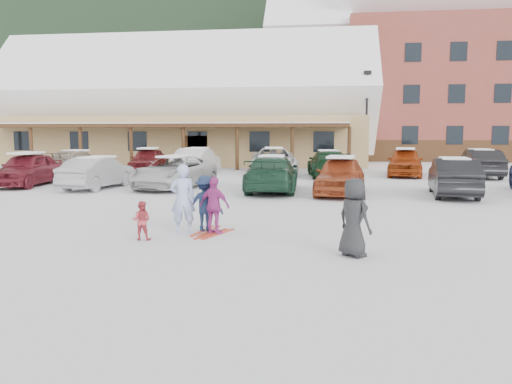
# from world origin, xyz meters

# --- Properties ---
(ground) EXTENTS (160.00, 160.00, 0.00)m
(ground) POSITION_xyz_m (0.00, 0.00, 0.00)
(ground) COLOR white
(ground) RESTS_ON ground
(forested_hillside) EXTENTS (300.00, 70.00, 38.00)m
(forested_hillside) POSITION_xyz_m (0.00, 85.00, 19.00)
(forested_hillside) COLOR black
(forested_hillside) RESTS_ON ground
(day_lodge) EXTENTS (29.12, 12.50, 10.38)m
(day_lodge) POSITION_xyz_m (-9.00, 27.96, 3.94)
(day_lodge) COLOR tan
(day_lodge) RESTS_ON ground
(alpine_hotel) EXTENTS (31.48, 14.01, 21.48)m
(alpine_hotel) POSITION_xyz_m (14.27, 38.00, 8.63)
(alpine_hotel) COLOR brown
(alpine_hotel) RESTS_ON ground
(lamp_post) EXTENTS (0.50, 0.25, 6.61)m
(lamp_post) POSITION_xyz_m (4.89, 23.98, 3.71)
(lamp_post) COLOR black
(lamp_post) RESTS_ON ground
(conifer_0) EXTENTS (4.40, 4.40, 10.20)m
(conifer_0) POSITION_xyz_m (-26.00, 30.00, 5.69)
(conifer_0) COLOR black
(conifer_0) RESTS_ON ground
(conifer_2) EXTENTS (5.28, 5.28, 12.24)m
(conifer_2) POSITION_xyz_m (-30.00, 42.00, 6.83)
(conifer_2) COLOR black
(conifer_2) RESTS_ON ground
(conifer_3) EXTENTS (3.96, 3.96, 9.18)m
(conifer_3) POSITION_xyz_m (6.00, 44.00, 5.12)
(conifer_3) COLOR black
(conifer_3) RESTS_ON ground
(adult_skier) EXTENTS (0.73, 0.60, 1.71)m
(adult_skier) POSITION_xyz_m (-1.47, 0.54, 0.86)
(adult_skier) COLOR #A3B3E4
(adult_skier) RESTS_ON ground
(toddler_red) EXTENTS (0.46, 0.36, 0.92)m
(toddler_red) POSITION_xyz_m (-2.20, -0.36, 0.46)
(toddler_red) COLOR #B93840
(toddler_red) RESTS_ON ground
(child_navy) EXTENTS (0.99, 0.66, 1.42)m
(child_navy) POSITION_xyz_m (-0.95, 0.78, 0.71)
(child_navy) COLOR #172442
(child_navy) RESTS_ON ground
(skis_child_navy) EXTENTS (0.41, 1.41, 0.03)m
(skis_child_navy) POSITION_xyz_m (-0.95, 0.78, 0.01)
(skis_child_navy) COLOR #B7331A
(skis_child_navy) RESTS_ON ground
(child_magenta) EXTENTS (0.90, 0.62, 1.42)m
(child_magenta) POSITION_xyz_m (-0.65, 0.46, 0.71)
(child_magenta) COLOR #A93285
(child_magenta) RESTS_ON ground
(skis_child_magenta) EXTENTS (0.69, 1.38, 0.03)m
(skis_child_magenta) POSITION_xyz_m (-0.65, 0.46, 0.01)
(skis_child_magenta) COLOR #B7331A
(skis_child_magenta) RESTS_ON ground
(bystander_dark) EXTENTS (0.90, 0.91, 1.59)m
(bystander_dark) POSITION_xyz_m (2.59, -1.28, 0.80)
(bystander_dark) COLOR #252527
(bystander_dark) RESTS_ON ground
(parked_car_0) EXTENTS (2.12, 4.62, 1.54)m
(parked_car_0) POSITION_xyz_m (-11.60, 10.08, 0.77)
(parked_car_0) COLOR maroon
(parked_car_0) RESTS_ON ground
(parked_car_1) EXTENTS (1.93, 4.37, 1.40)m
(parked_car_1) POSITION_xyz_m (-7.89, 9.48, 0.70)
(parked_car_1) COLOR #9E9DA1
(parked_car_1) RESTS_ON ground
(parked_car_2) EXTENTS (3.16, 5.44, 1.42)m
(parked_car_2) POSITION_xyz_m (-4.59, 10.13, 0.71)
(parked_car_2) COLOR silver
(parked_car_2) RESTS_ON ground
(parked_car_3) EXTENTS (2.26, 5.20, 1.49)m
(parked_car_3) POSITION_xyz_m (-0.15, 9.42, 0.75)
(parked_car_3) COLOR #1A3D2A
(parked_car_3) RESTS_ON ground
(parked_car_4) EXTENTS (2.34, 4.64, 1.51)m
(parked_car_4) POSITION_xyz_m (2.66, 8.81, 0.76)
(parked_car_4) COLOR #A84622
(parked_car_4) RESTS_ON ground
(parked_car_5) EXTENTS (2.09, 4.64, 1.48)m
(parked_car_5) POSITION_xyz_m (7.01, 8.85, 0.74)
(parked_car_5) COLOR black
(parked_car_5) RESTS_ON ground
(parked_car_7) EXTENTS (2.04, 4.84, 1.39)m
(parked_car_7) POSITION_xyz_m (-12.59, 16.63, 0.70)
(parked_car_7) COLOR gray
(parked_car_7) RESTS_ON ground
(parked_car_8) EXTENTS (2.35, 4.64, 1.51)m
(parked_car_8) POSITION_xyz_m (-8.50, 17.68, 0.76)
(parked_car_8) COLOR maroon
(parked_car_8) RESTS_ON ground
(parked_car_9) EXTENTS (1.85, 4.81, 1.56)m
(parked_car_9) POSITION_xyz_m (-5.24, 16.76, 0.78)
(parked_car_9) COLOR silver
(parked_car_9) RESTS_ON ground
(parked_car_10) EXTENTS (3.28, 5.94, 1.57)m
(parked_car_10) POSITION_xyz_m (-0.89, 17.56, 0.79)
(parked_car_10) COLOR silver
(parked_car_10) RESTS_ON ground
(parked_car_11) EXTENTS (2.52, 5.22, 1.47)m
(parked_car_11) POSITION_xyz_m (2.24, 16.43, 0.73)
(parked_car_11) COLOR #13331A
(parked_car_11) RESTS_ON ground
(parked_car_12) EXTENTS (2.57, 4.84, 1.57)m
(parked_car_12) POSITION_xyz_m (6.56, 17.64, 0.78)
(parked_car_12) COLOR #A33B11
(parked_car_12) RESTS_ON ground
(parked_car_13) EXTENTS (1.89, 4.75, 1.54)m
(parked_car_13) POSITION_xyz_m (10.51, 17.37, 0.77)
(parked_car_13) COLOR black
(parked_car_13) RESTS_ON ground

